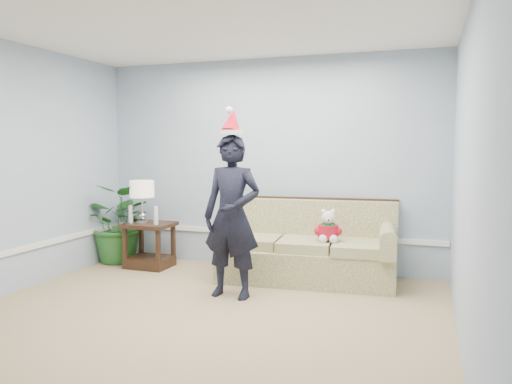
{
  "coord_description": "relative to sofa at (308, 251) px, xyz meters",
  "views": [
    {
      "loc": [
        1.97,
        -3.64,
        1.58
      ],
      "look_at": [
        0.18,
        1.55,
        1.08
      ],
      "focal_mm": 35.0,
      "sensor_mm": 36.0,
      "label": 1
    }
  ],
  "objects": [
    {
      "name": "room_shell",
      "position": [
        -0.65,
        -2.07,
        1.01
      ],
      "size": [
        4.54,
        5.04,
        2.74
      ],
      "color": "#9D8465",
      "rests_on": "ground"
    },
    {
      "name": "wainscot_trim",
      "position": [
        -1.83,
        -0.9,
        0.11
      ],
      "size": [
        4.49,
        4.99,
        0.06
      ],
      "color": "white",
      "rests_on": "room_shell"
    },
    {
      "name": "sofa",
      "position": [
        0.0,
        0.0,
        0.0
      ],
      "size": [
        2.1,
        1.04,
        0.95
      ],
      "rotation": [
        0.0,
        0.0,
        0.09
      ],
      "color": "#525C2B",
      "rests_on": "room_shell"
    },
    {
      "name": "side_table",
      "position": [
        -2.1,
        -0.09,
        -0.11
      ],
      "size": [
        0.61,
        0.51,
        0.59
      ],
      "rotation": [
        0.0,
        0.0,
        -0.01
      ],
      "color": "#331D12",
      "rests_on": "room_shell"
    },
    {
      "name": "table_lamp",
      "position": [
        -2.15,
        -0.15,
        0.67
      ],
      "size": [
        0.31,
        0.31,
        0.56
      ],
      "color": "silver",
      "rests_on": "side_table"
    },
    {
      "name": "candle_pair",
      "position": [
        -2.13,
        -0.18,
        0.36
      ],
      "size": [
        0.43,
        0.06,
        0.23
      ],
      "color": "silver",
      "rests_on": "side_table"
    },
    {
      "name": "houseplant",
      "position": [
        -2.62,
        0.04,
        0.2
      ],
      "size": [
        0.99,
        0.86,
        1.08
      ],
      "primitive_type": "imported",
      "rotation": [
        0.0,
        0.0,
        0.02
      ],
      "color": "#236023",
      "rests_on": "room_shell"
    },
    {
      "name": "man",
      "position": [
        -0.59,
        -0.93,
        0.52
      ],
      "size": [
        0.64,
        0.43,
        1.71
      ],
      "primitive_type": "imported",
      "rotation": [
        0.0,
        0.0,
        -0.04
      ],
      "color": "black",
      "rests_on": "room_shell"
    },
    {
      "name": "santa_hat",
      "position": [
        -0.59,
        -0.92,
        1.49
      ],
      "size": [
        0.27,
        0.3,
        0.29
      ],
      "rotation": [
        0.0,
        0.0,
        -0.09
      ],
      "color": "silver",
      "rests_on": "man"
    },
    {
      "name": "teddy_bear",
      "position": [
        0.27,
        -0.15,
        0.3
      ],
      "size": [
        0.28,
        0.29,
        0.38
      ],
      "rotation": [
        0.0,
        0.0,
        0.22
      ],
      "color": "silver",
      "rests_on": "sofa"
    }
  ]
}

